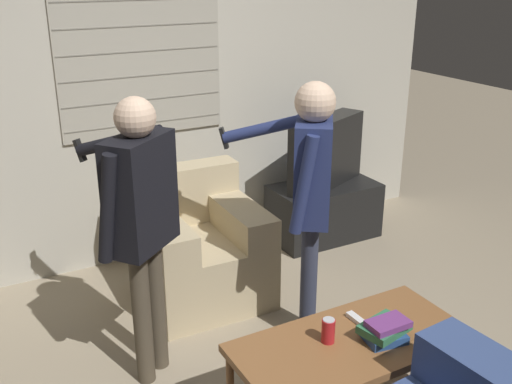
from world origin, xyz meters
TOP-DOWN VIEW (x-y plane):
  - wall_back at (0.00, 2.03)m, footprint 5.20×0.08m
  - armchair_beige at (0.10, 1.24)m, footprint 0.81×0.84m
  - coffee_table at (0.28, -0.24)m, footprint 1.18×0.57m
  - tv_stand at (1.40, 1.61)m, footprint 0.89×0.49m
  - tv at (1.40, 1.61)m, footprint 0.83×0.51m
  - person_left_standing at (-0.49, 0.58)m, footprint 0.49×0.80m
  - person_right_standing at (0.49, 0.47)m, footprint 0.55×0.73m
  - book_stack at (0.42, -0.32)m, footprint 0.27×0.21m
  - soda_can at (0.17, -0.20)m, footprint 0.07×0.07m
  - spare_remote at (0.40, -0.12)m, footprint 0.04×0.13m

SIDE VIEW (x-z plane):
  - tv_stand at x=1.40m, z-range 0.00..0.46m
  - armchair_beige at x=0.10m, z-range -0.08..0.78m
  - coffee_table at x=0.28m, z-range 0.19..0.64m
  - spare_remote at x=0.40m, z-range 0.46..0.48m
  - book_stack at x=0.42m, z-range 0.45..0.57m
  - soda_can at x=0.17m, z-range 0.46..0.58m
  - tv at x=1.40m, z-range 0.46..1.03m
  - person_left_standing at x=-0.49m, z-range 0.21..1.80m
  - person_right_standing at x=0.49m, z-range 0.21..1.80m
  - wall_back at x=0.00m, z-range 0.01..2.56m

